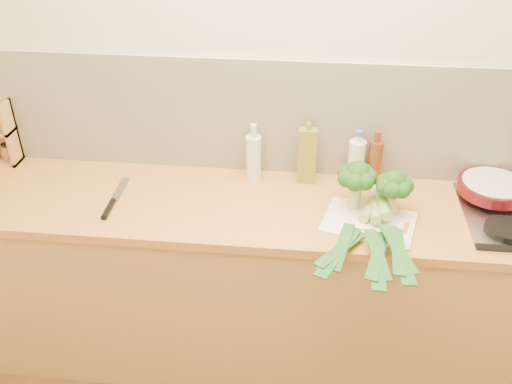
# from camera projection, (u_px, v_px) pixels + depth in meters

# --- Properties ---
(room_shell) EXTENTS (3.50, 3.50, 3.50)m
(room_shell) POSITION_uv_depth(u_px,v_px,m) (295.00, 119.00, 2.55)
(room_shell) COLOR beige
(room_shell) RESTS_ON ground
(counter) EXTENTS (3.20, 0.62, 0.90)m
(counter) POSITION_uv_depth(u_px,v_px,m) (286.00, 284.00, 2.69)
(counter) COLOR #AE8948
(counter) RESTS_ON ground
(chopping_board) EXTENTS (0.41, 0.35, 0.01)m
(chopping_board) POSITION_uv_depth(u_px,v_px,m) (369.00, 222.00, 2.33)
(chopping_board) COLOR white
(chopping_board) RESTS_ON counter
(broccoli_left) EXTENTS (0.17, 0.17, 0.22)m
(broccoli_left) POSITION_uv_depth(u_px,v_px,m) (357.00, 177.00, 2.34)
(broccoli_left) COLOR #AAC170
(broccoli_left) RESTS_ON chopping_board
(broccoli_right) EXTENTS (0.15, 0.16, 0.20)m
(broccoli_right) POSITION_uv_depth(u_px,v_px,m) (394.00, 185.00, 2.30)
(broccoli_right) COLOR #AAC170
(broccoli_right) RESTS_ON chopping_board
(leek_front) EXTENTS (0.33, 0.65, 0.04)m
(leek_front) POSITION_uv_depth(u_px,v_px,m) (363.00, 218.00, 2.31)
(leek_front) COLOR white
(leek_front) RESTS_ON chopping_board
(leek_mid) EXTENTS (0.11, 0.70, 0.04)m
(leek_mid) POSITION_uv_depth(u_px,v_px,m) (376.00, 219.00, 2.27)
(leek_mid) COLOR white
(leek_mid) RESTS_ON chopping_board
(leek_back) EXTENTS (0.13, 0.64, 0.04)m
(leek_back) POSITION_uv_depth(u_px,v_px,m) (388.00, 219.00, 2.24)
(leek_back) COLOR white
(leek_back) RESTS_ON chopping_board
(chefs_knife) EXTENTS (0.05, 0.34, 0.02)m
(chefs_knife) POSITION_uv_depth(u_px,v_px,m) (112.00, 204.00, 2.44)
(chefs_knife) COLOR silver
(chefs_knife) RESTS_ON counter
(skillet) EXTENTS (0.43, 0.30, 0.05)m
(skillet) POSITION_uv_depth(u_px,v_px,m) (494.00, 187.00, 2.45)
(skillet) COLOR #4C0C11
(skillet) RESTS_ON gas_hob
(oil_tin) EXTENTS (0.08, 0.05, 0.29)m
(oil_tin) POSITION_uv_depth(u_px,v_px,m) (307.00, 155.00, 2.55)
(oil_tin) COLOR olive
(oil_tin) RESTS_ON counter
(glass_bottle) EXTENTS (0.07, 0.07, 0.27)m
(glass_bottle) POSITION_uv_depth(u_px,v_px,m) (254.00, 157.00, 2.58)
(glass_bottle) COLOR silver
(glass_bottle) RESTS_ON counter
(amber_bottle) EXTENTS (0.06, 0.06, 0.26)m
(amber_bottle) POSITION_uv_depth(u_px,v_px,m) (375.00, 162.00, 2.55)
(amber_bottle) COLOR #5F2D12
(amber_bottle) RESTS_ON counter
(water_bottle) EXTENTS (0.08, 0.08, 0.24)m
(water_bottle) POSITION_uv_depth(u_px,v_px,m) (356.00, 164.00, 2.55)
(water_bottle) COLOR silver
(water_bottle) RESTS_ON counter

